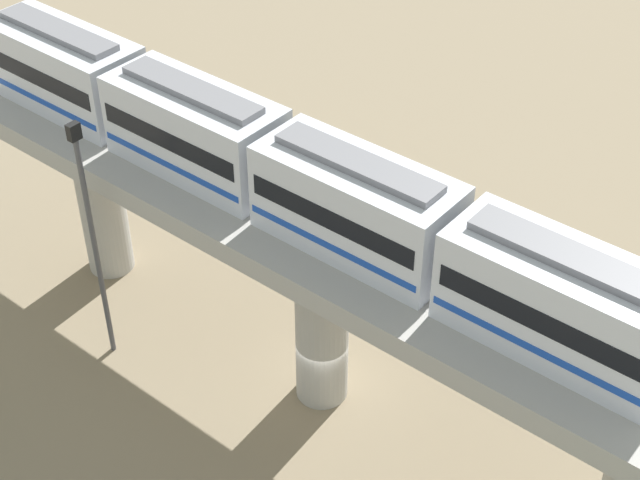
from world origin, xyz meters
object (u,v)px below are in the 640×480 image
at_px(parked_car_yellow, 282,171).
at_px(parked_car_silver, 520,248).
at_px(train, 271,166).
at_px(parked_car_white, 525,337).
at_px(signal_post, 93,235).

xyz_separation_m(parked_car_yellow, parked_car_silver, (1.97, -11.78, 0.00)).
bearing_deg(train, parked_car_white, -46.30).
distance_m(train, parked_car_white, 12.69).
bearing_deg(parked_car_silver, train, 155.94).
height_order(parked_car_silver, signal_post, signal_post).
bearing_deg(parked_car_silver, parked_car_yellow, 94.84).
bearing_deg(parked_car_white, parked_car_yellow, 84.74).
distance_m(parked_car_yellow, parked_car_silver, 11.95).
relative_size(parked_car_yellow, parked_car_white, 1.03).
distance_m(train, signal_post, 7.43).
bearing_deg(parked_car_silver, signal_post, 142.24).
height_order(parked_car_yellow, parked_car_silver, same).
height_order(parked_car_yellow, parked_car_white, same).
distance_m(parked_car_silver, signal_post, 18.15).
bearing_deg(parked_car_white, signal_post, 133.87).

